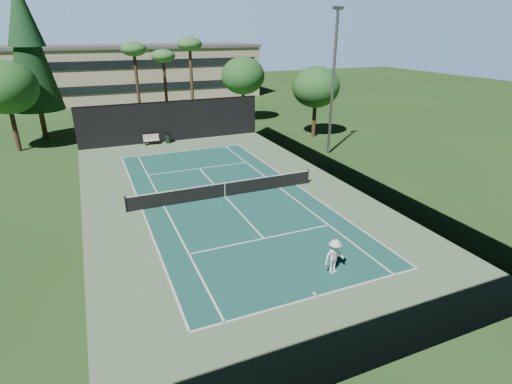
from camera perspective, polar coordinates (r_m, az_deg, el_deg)
ground at (r=27.04m, az=-4.45°, el=-0.67°), size 160.00×160.00×0.00m
apron_slab at (r=27.04m, az=-4.45°, el=-0.66°), size 18.00×32.00×0.01m
court_surface at (r=27.04m, az=-4.45°, el=-0.64°), size 10.97×23.77×0.01m
court_lines at (r=27.03m, az=-4.45°, el=-0.63°), size 11.07×23.87×0.01m
tennis_net at (r=26.83m, az=-4.48°, el=0.43°), size 12.90×0.10×1.10m
fence at (r=26.39m, az=-4.62°, el=3.41°), size 18.04×32.05×4.03m
player at (r=18.83m, az=11.14°, el=-8.98°), size 1.15×0.75×1.69m
tennis_ball_a at (r=17.68m, az=-14.10°, el=-14.73°), size 0.06×0.06×0.06m
tennis_ball_b at (r=27.58m, az=-5.56°, el=-0.17°), size 0.07×0.07×0.07m
tennis_ball_c at (r=30.66m, az=-6.57°, el=2.12°), size 0.07×0.07×0.07m
tennis_ball_d at (r=29.68m, az=-17.27°, el=0.55°), size 0.07×0.07×0.07m
park_bench at (r=40.67m, az=-14.73°, el=7.30°), size 1.50×0.45×1.02m
trash_bin at (r=40.88m, az=-12.44°, el=7.48°), size 0.56×0.56×0.95m
pine_tree at (r=45.89m, az=-29.98°, el=18.26°), size 4.80×4.80×15.00m
palm_a at (r=48.10m, az=-17.04°, el=18.52°), size 2.80×2.80×9.32m
palm_b at (r=50.65m, az=-13.12°, el=18.08°), size 2.80×2.80×8.42m
palm_c at (r=48.20m, az=-9.45°, el=19.64°), size 2.80×2.80×9.77m
decid_tree_a at (r=49.30m, az=-1.87°, el=16.25°), size 5.12×5.12×7.62m
decid_tree_b at (r=42.18m, az=8.54°, el=14.57°), size 4.80×4.80×7.14m
decid_tree_c at (r=42.40m, az=-32.17°, el=12.51°), size 5.44×5.44×8.09m
campus_building at (r=70.38m, az=-17.34°, el=16.07°), size 40.50×12.50×8.30m
light_pole at (r=35.92m, az=10.95°, el=15.36°), size 0.90×0.25×12.22m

